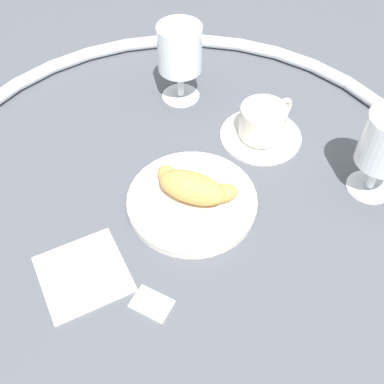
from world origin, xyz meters
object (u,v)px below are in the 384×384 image
juice_glass_right (180,53)px  sugar_packet (152,303)px  croissant_large (193,187)px  pastry_plate (192,201)px  folded_napkin (83,273)px  coffee_cup_near (263,125)px

juice_glass_right → sugar_packet: juice_glass_right is taller
croissant_large → sugar_packet: size_ratio=2.63×
pastry_plate → folded_napkin: (-0.04, -0.18, -0.01)m
croissant_large → juice_glass_right: 0.26m
coffee_cup_near → sugar_packet: (0.06, -0.35, -0.02)m
sugar_packet → folded_napkin: bearing=-177.3°
folded_napkin → croissant_large: bearing=78.6°
coffee_cup_near → juice_glass_right: juice_glass_right is taller
croissant_large → folded_napkin: bearing=-101.4°
sugar_packet → juice_glass_right: bearing=113.7°
folded_napkin → juice_glass_right: bearing=110.5°
pastry_plate → folded_napkin: 0.19m
juice_glass_right → sugar_packet: size_ratio=2.80×
croissant_large → sugar_packet: croissant_large is taller
sugar_packet → folded_napkin: (-0.10, -0.02, -0.00)m
croissant_large → juice_glass_right: bearing=133.7°
juice_glass_right → folded_napkin: size_ratio=1.27×
pastry_plate → croissant_large: 0.03m
croissant_large → juice_glass_right: (-0.18, 0.18, 0.05)m
croissant_large → coffee_cup_near: 0.19m
croissant_large → folded_napkin: size_ratio=1.19×
pastry_plate → croissant_large: size_ratio=1.47×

